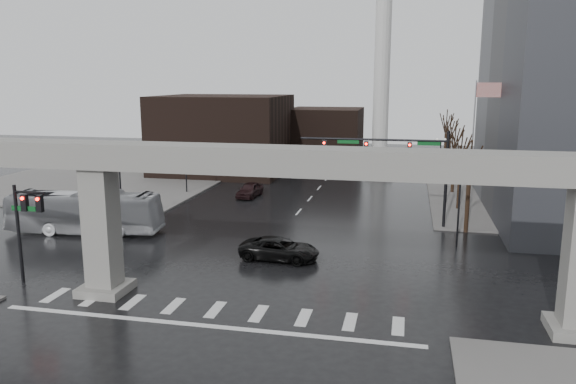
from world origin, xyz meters
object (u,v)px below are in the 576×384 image
(city_bus, at_px, (85,212))
(signal_mast_arm, at_px, (399,157))
(pickup_truck, at_px, (279,249))
(far_car, at_px, (250,190))

(city_bus, bearing_deg, signal_mast_arm, -79.22)
(pickup_truck, bearing_deg, signal_mast_arm, -31.21)
(signal_mast_arm, xyz_separation_m, far_car, (-15.28, 8.69, -5.07))
(signal_mast_arm, distance_m, pickup_truck, 14.15)
(signal_mast_arm, bearing_deg, far_car, 150.36)
(pickup_truck, distance_m, city_bus, 17.05)
(pickup_truck, height_order, city_bus, city_bus)
(city_bus, bearing_deg, pickup_truck, -107.71)
(signal_mast_arm, relative_size, pickup_truck, 2.24)
(city_bus, distance_m, far_car, 18.52)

